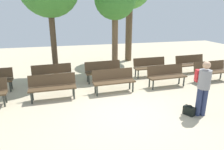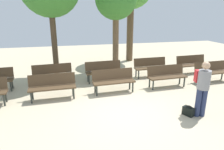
# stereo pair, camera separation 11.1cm
# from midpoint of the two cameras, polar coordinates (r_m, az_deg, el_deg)

# --- Properties ---
(ground_plane) EXTENTS (26.36, 26.36, 0.00)m
(ground_plane) POSITION_cam_midpoint_polar(r_m,az_deg,el_deg) (6.42, 3.94, -9.92)
(ground_plane) COLOR #BCAD8E
(bench_r0_c1) EXTENTS (1.61, 0.52, 0.87)m
(bench_r0_c1) POSITION_cam_midpoint_polar(r_m,az_deg,el_deg) (7.31, -16.92, -2.83)
(bench_r0_c1) COLOR #4C3823
(bench_r0_c1) RESTS_ON ground_plane
(bench_r0_c2) EXTENTS (1.62, 0.55, 0.87)m
(bench_r0_c2) POSITION_cam_midpoint_polar(r_m,az_deg,el_deg) (7.61, 0.03, -1.26)
(bench_r0_c2) COLOR #4C3823
(bench_r0_c2) RESTS_ON ground_plane
(bench_r0_c3) EXTENTS (1.62, 0.54, 0.87)m
(bench_r0_c3) POSITION_cam_midpoint_polar(r_m,az_deg,el_deg) (8.48, 14.78, 0.14)
(bench_r0_c3) COLOR #4C3823
(bench_r0_c3) RESTS_ON ground_plane
(bench_r0_c4) EXTENTS (1.62, 0.56, 0.87)m
(bench_r0_c4) POSITION_cam_midpoint_polar(r_m,az_deg,el_deg) (9.81, 25.90, 1.28)
(bench_r0_c4) COLOR #4C3823
(bench_r0_c4) RESTS_ON ground_plane
(bench_r1_c1) EXTENTS (1.63, 0.59, 0.87)m
(bench_r1_c1) POSITION_cam_midpoint_polar(r_m,az_deg,el_deg) (8.68, -16.98, 0.35)
(bench_r1_c1) COLOR #4C3823
(bench_r1_c1) RESTS_ON ground_plane
(bench_r1_c2) EXTENTS (1.62, 0.56, 0.87)m
(bench_r1_c2) POSITION_cam_midpoint_polar(r_m,az_deg,el_deg) (8.85, -2.81, 1.44)
(bench_r1_c2) COLOR #4C3823
(bench_r1_c2) RESTS_ON ground_plane
(bench_r1_c3) EXTENTS (1.61, 0.53, 0.87)m
(bench_r1_c3) POSITION_cam_midpoint_polar(r_m,az_deg,el_deg) (9.69, 10.44, 2.59)
(bench_r1_c3) COLOR #4C3823
(bench_r1_c3) RESTS_ON ground_plane
(bench_r1_c4) EXTENTS (1.63, 0.58, 0.87)m
(bench_r1_c4) POSITION_cam_midpoint_polar(r_m,az_deg,el_deg) (10.82, 21.13, 3.25)
(bench_r1_c4) COLOR #4C3823
(bench_r1_c4) RESTS_ON ground_plane
(tree_0) EXTENTS (1.97, 1.97, 4.52)m
(tree_0) POSITION_cam_midpoint_polar(r_m,az_deg,el_deg) (10.01, 0.55, 20.49)
(tree_0) COLOR brown
(tree_0) RESTS_ON ground_plane
(visitor_with_backpack) EXTENTS (0.40, 0.57, 1.65)m
(visitor_with_backpack) POSITION_cam_midpoint_polar(r_m,az_deg,el_deg) (6.32, 23.97, -2.65)
(visitor_with_backpack) COLOR navy
(visitor_with_backpack) RESTS_ON ground_plane
(handbag) EXTENTS (0.30, 0.37, 0.29)m
(handbag) POSITION_cam_midpoint_polar(r_m,az_deg,el_deg) (6.49, 20.53, -9.43)
(handbag) COLOR black
(handbag) RESTS_ON ground_plane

